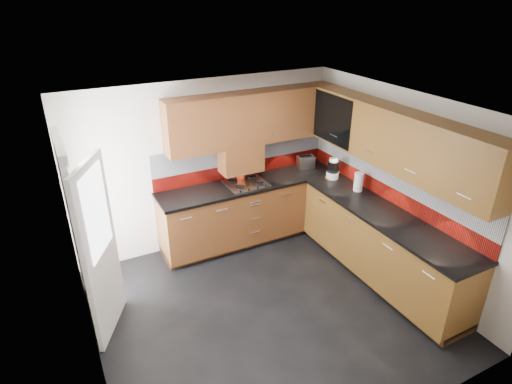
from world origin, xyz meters
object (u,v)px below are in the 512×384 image
utensil_pot (241,172)px  toaster (306,162)px  gas_hob (246,183)px  food_processor (333,169)px

utensil_pot → toaster: (1.07, -0.07, -0.01)m
gas_hob → utensil_pot: size_ratio=1.26×
gas_hob → utensil_pot: bearing=86.5°
utensil_pot → food_processor: (1.20, -0.60, 0.04)m
gas_hob → toaster: (1.09, 0.13, 0.08)m
gas_hob → food_processor: size_ratio=1.86×
utensil_pot → food_processor: utensil_pot is taller
gas_hob → toaster: bearing=6.9°
toaster → food_processor: 0.54m
toaster → food_processor: size_ratio=0.94×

